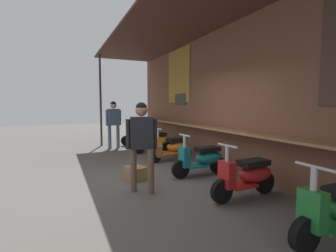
{
  "coord_description": "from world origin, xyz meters",
  "views": [
    {
      "loc": [
        4.74,
        -1.91,
        1.62
      ],
      "look_at": [
        -1.94,
        1.09,
        0.98
      ],
      "focal_mm": 26.2,
      "sensor_mm": 36.0,
      "label": 1
    }
  ],
  "objects_px": {
    "scooter_orange": "(173,147)",
    "scooter_teal": "(203,159)",
    "scooter_yellow": "(155,141)",
    "scooter_red": "(248,175)",
    "merchandise_crate": "(136,173)",
    "scooter_cream": "(140,135)",
    "shopper_with_handbag": "(143,138)",
    "shopper_browsing": "(114,119)"
  },
  "relations": [
    {
      "from": "scooter_yellow",
      "to": "merchandise_crate",
      "type": "distance_m",
      "value": 3.11
    },
    {
      "from": "scooter_red",
      "to": "shopper_with_handbag",
      "type": "bearing_deg",
      "value": -34.83
    },
    {
      "from": "scooter_orange",
      "to": "scooter_red",
      "type": "relative_size",
      "value": 1.0
    },
    {
      "from": "scooter_orange",
      "to": "shopper_with_handbag",
      "type": "xyz_separation_m",
      "value": [
        2.1,
        -1.6,
        0.62
      ]
    },
    {
      "from": "shopper_browsing",
      "to": "scooter_red",
      "type": "bearing_deg",
      "value": -177.46
    },
    {
      "from": "scooter_red",
      "to": "shopper_with_handbag",
      "type": "height_order",
      "value": "shopper_with_handbag"
    },
    {
      "from": "scooter_teal",
      "to": "scooter_orange",
      "type": "bearing_deg",
      "value": -91.04
    },
    {
      "from": "scooter_red",
      "to": "scooter_teal",
      "type": "bearing_deg",
      "value": -93.34
    },
    {
      "from": "scooter_red",
      "to": "shopper_browsing",
      "type": "relative_size",
      "value": 0.81
    },
    {
      "from": "scooter_yellow",
      "to": "scooter_orange",
      "type": "xyz_separation_m",
      "value": [
        1.43,
        -0.0,
        0.0
      ]
    },
    {
      "from": "scooter_teal",
      "to": "merchandise_crate",
      "type": "xyz_separation_m",
      "value": [
        -0.33,
        -1.5,
        -0.25
      ]
    },
    {
      "from": "scooter_cream",
      "to": "scooter_yellow",
      "type": "bearing_deg",
      "value": 91.97
    },
    {
      "from": "scooter_orange",
      "to": "scooter_teal",
      "type": "bearing_deg",
      "value": 86.43
    },
    {
      "from": "scooter_teal",
      "to": "scooter_red",
      "type": "xyz_separation_m",
      "value": [
        1.47,
        -0.0,
        0.0
      ]
    },
    {
      "from": "shopper_browsing",
      "to": "scooter_yellow",
      "type": "bearing_deg",
      "value": -147.5
    },
    {
      "from": "scooter_orange",
      "to": "scooter_teal",
      "type": "distance_m",
      "value": 1.62
    },
    {
      "from": "scooter_orange",
      "to": "scooter_red",
      "type": "bearing_deg",
      "value": 86.43
    },
    {
      "from": "scooter_teal",
      "to": "shopper_with_handbag",
      "type": "relative_size",
      "value": 0.84
    },
    {
      "from": "shopper_browsing",
      "to": "merchandise_crate",
      "type": "relative_size",
      "value": 3.93
    },
    {
      "from": "shopper_browsing",
      "to": "scooter_teal",
      "type": "bearing_deg",
      "value": -173.88
    },
    {
      "from": "scooter_cream",
      "to": "scooter_yellow",
      "type": "height_order",
      "value": "same"
    },
    {
      "from": "shopper_browsing",
      "to": "scooter_orange",
      "type": "bearing_deg",
      "value": -165.99
    },
    {
      "from": "scooter_orange",
      "to": "merchandise_crate",
      "type": "height_order",
      "value": "scooter_orange"
    },
    {
      "from": "scooter_orange",
      "to": "shopper_browsing",
      "type": "bearing_deg",
      "value": -71.09
    },
    {
      "from": "scooter_cream",
      "to": "scooter_orange",
      "type": "distance_m",
      "value": 3.07
    },
    {
      "from": "scooter_red",
      "to": "merchandise_crate",
      "type": "relative_size",
      "value": 3.17
    },
    {
      "from": "scooter_cream",
      "to": "shopper_browsing",
      "type": "height_order",
      "value": "shopper_browsing"
    },
    {
      "from": "scooter_orange",
      "to": "shopper_with_handbag",
      "type": "distance_m",
      "value": 2.71
    },
    {
      "from": "scooter_teal",
      "to": "merchandise_crate",
      "type": "distance_m",
      "value": 1.56
    },
    {
      "from": "scooter_cream",
      "to": "scooter_yellow",
      "type": "xyz_separation_m",
      "value": [
        1.63,
        -0.0,
        0.0
      ]
    },
    {
      "from": "scooter_cream",
      "to": "scooter_teal",
      "type": "bearing_deg",
      "value": 91.97
    },
    {
      "from": "scooter_yellow",
      "to": "scooter_teal",
      "type": "height_order",
      "value": "same"
    },
    {
      "from": "shopper_with_handbag",
      "to": "shopper_browsing",
      "type": "distance_m",
      "value": 4.86
    },
    {
      "from": "scooter_cream",
      "to": "merchandise_crate",
      "type": "xyz_separation_m",
      "value": [
        4.35,
        -1.5,
        -0.25
      ]
    },
    {
      "from": "scooter_orange",
      "to": "merchandise_crate",
      "type": "bearing_deg",
      "value": 36.9
    },
    {
      "from": "shopper_with_handbag",
      "to": "merchandise_crate",
      "type": "bearing_deg",
      "value": 7.83
    },
    {
      "from": "scooter_cream",
      "to": "scooter_teal",
      "type": "height_order",
      "value": "same"
    },
    {
      "from": "scooter_red",
      "to": "shopper_browsing",
      "type": "height_order",
      "value": "shopper_browsing"
    },
    {
      "from": "scooter_teal",
      "to": "shopper_browsing",
      "type": "relative_size",
      "value": 0.81
    },
    {
      "from": "scooter_yellow",
      "to": "shopper_with_handbag",
      "type": "relative_size",
      "value": 0.84
    },
    {
      "from": "scooter_teal",
      "to": "shopper_browsing",
      "type": "xyz_separation_m",
      "value": [
        -4.35,
        -1.13,
        0.7
      ]
    },
    {
      "from": "shopper_with_handbag",
      "to": "shopper_browsing",
      "type": "bearing_deg",
      "value": 9.28
    }
  ]
}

